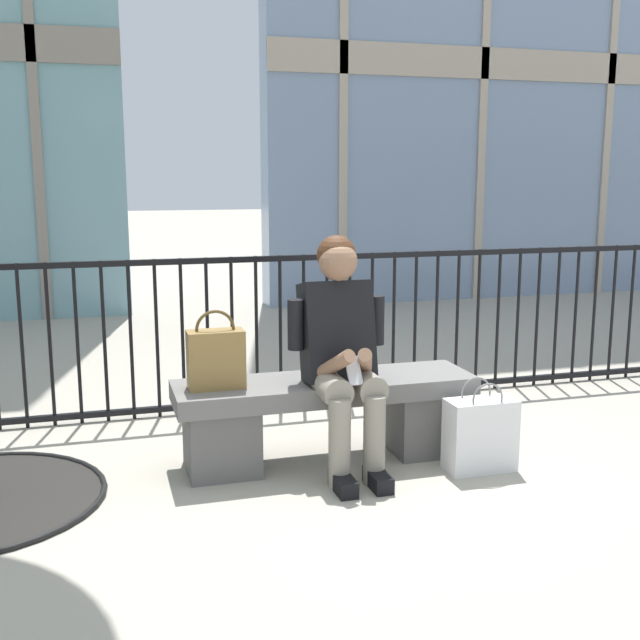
{
  "coord_description": "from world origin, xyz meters",
  "views": [
    {
      "loc": [
        -1.15,
        -3.82,
        1.52
      ],
      "look_at": [
        0.0,
        0.1,
        0.75
      ],
      "focal_mm": 43.66,
      "sensor_mm": 36.0,
      "label": 1
    }
  ],
  "objects_px": {
    "seated_person_with_phone": "(342,347)",
    "shopping_bag": "(480,434)",
    "stone_bench": "(325,411)",
    "handbag_on_bench": "(216,358)"
  },
  "relations": [
    {
      "from": "seated_person_with_phone",
      "to": "shopping_bag",
      "type": "distance_m",
      "value": 0.85
    },
    {
      "from": "stone_bench",
      "to": "seated_person_with_phone",
      "type": "bearing_deg",
      "value": -69.08
    },
    {
      "from": "shopping_bag",
      "to": "stone_bench",
      "type": "bearing_deg",
      "value": 153.51
    },
    {
      "from": "seated_person_with_phone",
      "to": "handbag_on_bench",
      "type": "distance_m",
      "value": 0.64
    },
    {
      "from": "seated_person_with_phone",
      "to": "handbag_on_bench",
      "type": "relative_size",
      "value": 3.01
    },
    {
      "from": "stone_bench",
      "to": "shopping_bag",
      "type": "bearing_deg",
      "value": -26.49
    },
    {
      "from": "stone_bench",
      "to": "shopping_bag",
      "type": "xyz_separation_m",
      "value": [
        0.73,
        -0.36,
        -0.08
      ]
    },
    {
      "from": "stone_bench",
      "to": "seated_person_with_phone",
      "type": "relative_size",
      "value": 1.32
    },
    {
      "from": "handbag_on_bench",
      "to": "shopping_bag",
      "type": "relative_size",
      "value": 0.83
    },
    {
      "from": "stone_bench",
      "to": "handbag_on_bench",
      "type": "distance_m",
      "value": 0.67
    }
  ]
}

